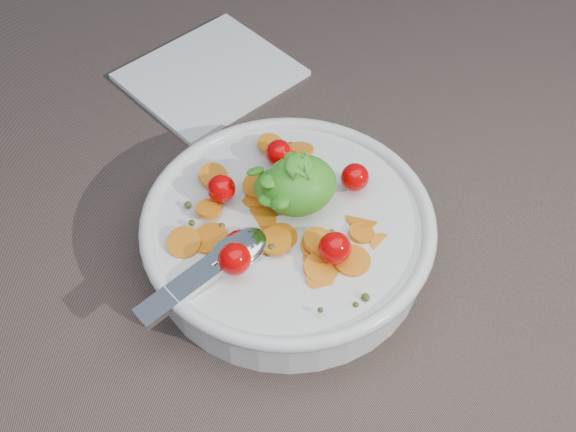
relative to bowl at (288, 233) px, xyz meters
name	(u,v)px	position (x,y,z in m)	size (l,w,h in m)	color
ground	(292,276)	(-0.01, -0.02, -0.03)	(6.00, 6.00, 0.00)	brown
bowl	(288,233)	(0.00, 0.00, 0.00)	(0.25, 0.23, 0.10)	silver
napkin	(210,75)	(0.01, 0.24, -0.02)	(0.16, 0.14, 0.01)	white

